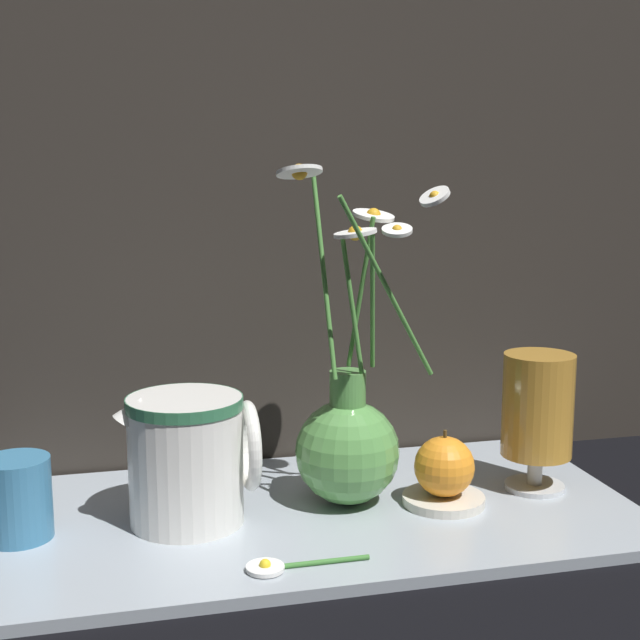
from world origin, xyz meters
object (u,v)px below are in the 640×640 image
vase_with_flowers (348,440)px  yellow_mug (14,499)px  orange_fruit (444,466)px  tea_glass (537,409)px  ceramic_pitcher (188,453)px

vase_with_flowers → yellow_mug: size_ratio=4.46×
orange_fruit → vase_with_flowers: bearing=162.8°
yellow_mug → orange_fruit: (0.45, -0.02, 0.00)m
vase_with_flowers → orange_fruit: (0.10, -0.03, -0.03)m
yellow_mug → vase_with_flowers: bearing=2.2°
vase_with_flowers → tea_glass: size_ratio=2.33×
tea_glass → vase_with_flowers: bearing=176.8°
vase_with_flowers → yellow_mug: vase_with_flowers is taller
vase_with_flowers → tea_glass: (0.22, -0.01, 0.02)m
tea_glass → orange_fruit: (-0.12, -0.02, -0.05)m
yellow_mug → tea_glass: 0.57m
yellow_mug → orange_fruit: size_ratio=1.11×
vase_with_flowers → ceramic_pitcher: bearing=-177.0°
orange_fruit → ceramic_pitcher: bearing=175.4°
ceramic_pitcher → vase_with_flowers: bearing=3.0°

